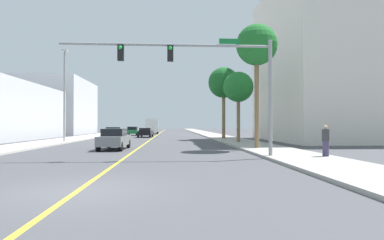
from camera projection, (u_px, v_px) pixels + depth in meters
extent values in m
plane|color=#47474C|center=(155.00, 136.00, 50.80)|extent=(192.00, 192.00, 0.00)
cube|color=beige|center=(95.00, 136.00, 50.22)|extent=(3.77, 168.00, 0.15)
cube|color=#9E9B93|center=(215.00, 136.00, 51.39)|extent=(3.77, 168.00, 0.15)
cube|color=yellow|center=(155.00, 136.00, 50.80)|extent=(0.16, 144.00, 0.01)
cube|color=silver|center=(48.00, 107.00, 61.87)|extent=(14.71, 17.34, 10.29)
cube|color=silver|center=(343.00, 64.00, 36.69)|extent=(16.50, 17.35, 17.50)
cylinder|color=gray|center=(270.00, 98.00, 17.44)|extent=(0.20, 0.20, 6.23)
cylinder|color=gray|center=(167.00, 45.00, 17.13)|extent=(11.15, 0.14, 0.14)
cube|color=black|center=(170.00, 53.00, 17.13)|extent=(0.32, 0.24, 0.84)
sphere|color=green|center=(170.00, 48.00, 17.00)|extent=(0.20, 0.20, 0.20)
cube|color=black|center=(121.00, 53.00, 16.97)|extent=(0.32, 0.24, 0.84)
sphere|color=green|center=(120.00, 47.00, 16.83)|extent=(0.20, 0.20, 0.20)
cube|color=#147233|center=(229.00, 41.00, 17.34)|extent=(1.10, 0.04, 0.28)
cylinder|color=gray|center=(64.00, 97.00, 31.66)|extent=(0.16, 0.16, 8.80)
cube|color=beige|center=(65.00, 50.00, 31.72)|extent=(0.56, 0.28, 0.20)
cylinder|color=brown|center=(257.00, 96.00, 23.27)|extent=(0.33, 0.33, 7.42)
sphere|color=#1E6B28|center=(257.00, 45.00, 23.32)|extent=(2.95, 2.95, 2.95)
cone|color=#1E6B28|center=(268.00, 48.00, 23.52)|extent=(0.63, 1.44, 1.67)
cone|color=#1E6B28|center=(257.00, 50.00, 24.18)|extent=(1.36, 0.76, 1.22)
cone|color=#1E6B28|center=(245.00, 49.00, 23.78)|extent=(1.08, 1.39, 1.28)
cone|color=#1E6B28|center=(248.00, 46.00, 22.81)|extent=(1.00, 1.31, 1.40)
cone|color=#1E6B28|center=(265.00, 45.00, 22.52)|extent=(1.30, 0.83, 1.59)
cylinder|color=brown|center=(238.00, 114.00, 31.14)|extent=(0.33, 0.33, 5.30)
sphere|color=#1E6B28|center=(238.00, 87.00, 31.17)|extent=(2.91, 2.91, 2.91)
cone|color=#1E6B28|center=(247.00, 89.00, 31.33)|extent=(0.57, 1.41, 1.22)
cone|color=#1E6B28|center=(236.00, 90.00, 32.04)|extent=(1.42, 0.53, 1.26)
cone|color=#1E6B28|center=(229.00, 89.00, 31.22)|extent=(0.57, 1.39, 1.23)
cone|color=#1E6B28|center=(239.00, 88.00, 30.30)|extent=(1.67, 0.63, 1.39)
cylinder|color=brown|center=(224.00, 110.00, 39.00)|extent=(0.40, 0.40, 6.75)
sphere|color=#195B23|center=(224.00, 83.00, 39.05)|extent=(3.69, 3.69, 3.69)
cone|color=#195B23|center=(232.00, 84.00, 39.32)|extent=(0.64, 1.43, 1.71)
cone|color=#195B23|center=(221.00, 85.00, 40.14)|extent=(1.35, 0.57, 1.67)
cone|color=#195B23|center=(214.00, 84.00, 39.09)|extent=(0.58, 1.82, 1.79)
cone|color=#195B23|center=(226.00, 83.00, 37.96)|extent=(1.80, 0.65, 1.94)
cube|color=#196638|center=(133.00, 132.00, 54.88)|extent=(1.82, 4.11, 0.61)
cube|color=black|center=(133.00, 128.00, 54.88)|extent=(1.59, 1.90, 0.53)
cylinder|color=black|center=(129.00, 133.00, 56.33)|extent=(0.22, 0.64, 0.64)
cylinder|color=black|center=(138.00, 133.00, 56.43)|extent=(0.22, 0.64, 0.64)
cylinder|color=black|center=(127.00, 134.00, 53.33)|extent=(0.22, 0.64, 0.64)
cylinder|color=black|center=(136.00, 134.00, 53.43)|extent=(0.22, 0.64, 0.64)
cube|color=black|center=(146.00, 133.00, 46.58)|extent=(2.01, 4.53, 0.58)
cube|color=black|center=(146.00, 129.00, 46.41)|extent=(1.70, 2.19, 0.44)
cylinder|color=black|center=(142.00, 135.00, 48.23)|extent=(0.25, 0.65, 0.64)
cylinder|color=black|center=(153.00, 135.00, 48.27)|extent=(0.25, 0.65, 0.64)
cylinder|color=black|center=(138.00, 135.00, 44.88)|extent=(0.25, 0.65, 0.64)
cylinder|color=black|center=(150.00, 135.00, 44.91)|extent=(0.25, 0.65, 0.64)
cube|color=slate|center=(114.00, 140.00, 23.46)|extent=(1.83, 4.39, 0.68)
cube|color=black|center=(114.00, 132.00, 23.39)|extent=(1.55, 2.01, 0.52)
cylinder|color=black|center=(109.00, 144.00, 25.05)|extent=(0.24, 0.65, 0.64)
cylinder|color=black|center=(128.00, 144.00, 25.10)|extent=(0.24, 0.65, 0.64)
cylinder|color=black|center=(98.00, 147.00, 21.80)|extent=(0.24, 0.65, 0.64)
cylinder|color=black|center=(121.00, 147.00, 21.85)|extent=(0.24, 0.65, 0.64)
cube|color=#BCBCC1|center=(113.00, 133.00, 45.91)|extent=(1.97, 4.04, 0.62)
cube|color=black|center=(113.00, 129.00, 45.93)|extent=(1.70, 1.85, 0.52)
cylinder|color=black|center=(117.00, 135.00, 44.49)|extent=(0.23, 0.64, 0.64)
cylinder|color=black|center=(105.00, 135.00, 44.42)|extent=(0.23, 0.64, 0.64)
cylinder|color=black|center=(121.00, 135.00, 47.39)|extent=(0.23, 0.64, 0.64)
cylinder|color=black|center=(109.00, 135.00, 47.32)|extent=(0.23, 0.64, 0.64)
cube|color=#194799|center=(153.00, 127.00, 66.76)|extent=(2.47, 2.05, 1.60)
cube|color=silver|center=(152.00, 125.00, 63.27)|extent=(2.58, 5.14, 2.48)
cylinder|color=black|center=(147.00, 131.00, 66.64)|extent=(0.31, 0.91, 0.90)
cylinder|color=black|center=(158.00, 131.00, 66.85)|extent=(0.31, 0.91, 0.90)
cylinder|color=black|center=(146.00, 132.00, 61.89)|extent=(0.31, 0.91, 0.90)
cylinder|color=black|center=(157.00, 132.00, 62.09)|extent=(0.31, 0.91, 0.90)
cylinder|color=#3F3859|center=(326.00, 149.00, 16.94)|extent=(0.32, 0.32, 0.79)
cylinder|color=#333338|center=(326.00, 135.00, 16.95)|extent=(0.38, 0.38, 0.62)
sphere|color=tan|center=(326.00, 127.00, 16.95)|extent=(0.21, 0.21, 0.21)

